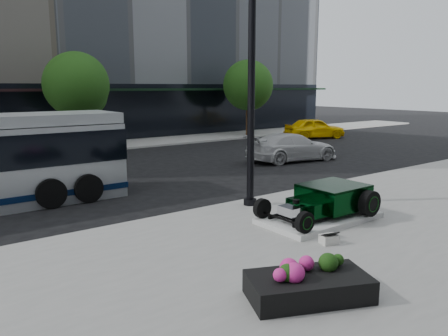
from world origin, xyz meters
TOP-DOWN VIEW (x-y plane):
  - ground at (0.00, 0.00)m, footprint 120.00×120.00m
  - sidewalk_far at (0.00, 14.00)m, footprint 70.00×4.00m
  - street_trees at (1.15, 13.07)m, footprint 29.80×3.80m
  - display_plinth at (1.61, -5.11)m, footprint 3.40×1.80m
  - hot_rod at (1.94, -5.11)m, footprint 3.22×2.00m
  - info_plaque at (0.37, -6.47)m, footprint 0.47×0.40m
  - lamppost at (1.12, -2.66)m, footprint 0.41×0.41m
  - flower_planter at (-2.06, -8.06)m, footprint 2.37×1.81m
  - white_sedan at (8.68, 2.97)m, footprint 5.22×2.74m
  - yellow_taxi at (17.28, 9.14)m, footprint 4.81×3.22m

SIDE VIEW (x-z plane):
  - ground at x=0.00m, z-range 0.00..0.00m
  - sidewalk_far at x=0.00m, z-range 0.00..0.12m
  - display_plinth at x=1.61m, z-range 0.12..0.27m
  - info_plaque at x=0.37m, z-range 0.09..0.40m
  - flower_planter at x=-2.06m, z-range 0.03..0.72m
  - hot_rod at x=1.94m, z-range 0.29..1.10m
  - white_sedan at x=8.68m, z-range 0.00..1.44m
  - yellow_taxi at x=17.28m, z-range 0.00..1.52m
  - lamppost at x=1.12m, z-range -0.16..7.30m
  - street_trees at x=1.15m, z-range 0.92..6.62m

